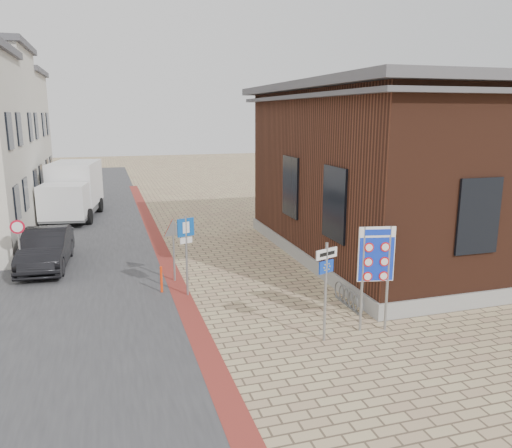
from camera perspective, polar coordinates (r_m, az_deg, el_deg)
ground at (r=12.56m, az=4.06°, el=-14.26°), size 120.00×120.00×0.00m
road_strip at (r=26.10m, az=-19.61°, el=-0.70°), size 7.00×60.00×0.02m
curb_strip at (r=21.31m, az=-10.72°, el=-3.04°), size 0.60×40.00×0.02m
brick_building at (r=21.90m, az=19.96°, el=6.10°), size 13.00×13.00×6.80m
bike_rack at (r=15.30m, az=10.49°, el=-8.31°), size 0.08×1.80×0.60m
sedan at (r=20.19m, az=-22.87°, el=-2.61°), size 1.77×4.47×1.45m
box_truck at (r=29.08m, az=-20.19°, el=3.65°), size 3.15×6.05×3.01m
border_sign at (r=13.27m, az=13.57°, el=-3.63°), size 0.96×0.23×2.84m
essen_sign at (r=12.52m, az=7.99°, el=-5.92°), size 0.66×0.28×2.58m
parking_sign at (r=15.61m, az=-7.99°, el=-2.01°), size 0.55×0.24×2.58m
yield_sign at (r=17.06m, az=-9.43°, el=-1.30°), size 0.76×0.24×2.15m
speed_sign at (r=19.18m, az=-25.48°, el=-1.65°), size 0.49×0.07×2.07m
bollard at (r=16.37m, az=-10.76°, el=-6.27°), size 0.08×0.08×0.88m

